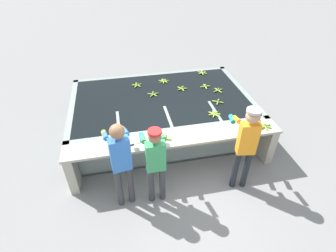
{
  "coord_description": "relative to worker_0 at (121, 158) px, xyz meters",
  "views": [
    {
      "loc": [
        -0.93,
        -3.46,
        3.97
      ],
      "look_at": [
        0.0,
        0.98,
        0.61
      ],
      "focal_mm": 28.0,
      "sensor_mm": 36.0,
      "label": 1
    }
  ],
  "objects": [
    {
      "name": "banana_bunch_ledge_0",
      "position": [
        0.83,
        0.54,
        -0.16
      ],
      "size": [
        0.27,
        0.27,
        0.08
      ],
      "color": "#75A333",
      "rests_on": "work_ledge"
    },
    {
      "name": "banana_bunch_floating_6",
      "position": [
        0.89,
        2.23,
        -0.16
      ],
      "size": [
        0.28,
        0.27,
        0.08
      ],
      "color": "#75A333",
      "rests_on": "wash_tank"
    },
    {
      "name": "banana_bunch_floating_8",
      "position": [
        1.62,
        2.36,
        -0.16
      ],
      "size": [
        0.28,
        0.27,
        0.08
      ],
      "color": "#7FAD33",
      "rests_on": "wash_tank"
    },
    {
      "name": "ground_plane",
      "position": [
        1.05,
        0.31,
        -1.06
      ],
      "size": [
        80.0,
        80.0,
        0.0
      ],
      "primitive_type": "plane",
      "color": "gray",
      "rests_on": "ground"
    },
    {
      "name": "banana_bunch_floating_7",
      "position": [
        2.46,
        2.09,
        -0.16
      ],
      "size": [
        0.28,
        0.28,
        0.08
      ],
      "color": "#7FAD33",
      "rests_on": "wash_tank"
    },
    {
      "name": "worker_1",
      "position": [
        0.56,
        -0.04,
        -0.1
      ],
      "size": [
        0.4,
        0.71,
        1.59
      ],
      "color": "#38383D",
      "rests_on": "ground"
    },
    {
      "name": "worker_0",
      "position": [
        0.0,
        0.0,
        0.0
      ],
      "size": [
        0.47,
        0.74,
        1.74
      ],
      "color": "#38383D",
      "rests_on": "ground"
    },
    {
      "name": "banana_bunch_floating_4",
      "position": [
        1.26,
        2.85,
        -0.16
      ],
      "size": [
        0.27,
        0.28,
        0.08
      ],
      "color": "#8CB738",
      "rests_on": "wash_tank"
    },
    {
      "name": "work_ledge",
      "position": [
        1.05,
        0.53,
        -0.44
      ],
      "size": [
        4.14,
        0.45,
        0.88
      ],
      "color": "#A8A393",
      "rests_on": "ground"
    },
    {
      "name": "banana_bunch_floating_1",
      "position": [
        2.02,
        1.14,
        -0.16
      ],
      "size": [
        0.28,
        0.28,
        0.08
      ],
      "color": "#93BC3D",
      "rests_on": "wash_tank"
    },
    {
      "name": "banana_bunch_floating_3",
      "position": [
        2.22,
        2.34,
        -0.16
      ],
      "size": [
        0.28,
        0.28,
        0.08
      ],
      "color": "#8CB738",
      "rests_on": "wash_tank"
    },
    {
      "name": "banana_bunch_ledge_1",
      "position": [
        2.84,
        0.52,
        -0.16
      ],
      "size": [
        0.28,
        0.28,
        0.08
      ],
      "color": "#7FAD33",
      "rests_on": "work_ledge"
    },
    {
      "name": "banana_bunch_floating_0",
      "position": [
        2.39,
        3.12,
        -0.16
      ],
      "size": [
        0.27,
        0.28,
        0.08
      ],
      "color": "#9EC642",
      "rests_on": "wash_tank"
    },
    {
      "name": "wash_tank",
      "position": [
        1.05,
        2.07,
        -0.62
      ],
      "size": [
        4.14,
        2.65,
        0.88
      ],
      "color": "gray",
      "rests_on": "ground"
    },
    {
      "name": "banana_bunch_floating_5",
      "position": [
        2.27,
        1.58,
        -0.16
      ],
      "size": [
        0.26,
        0.26,
        0.08
      ],
      "color": "#75A333",
      "rests_on": "wash_tank"
    },
    {
      "name": "knife_0",
      "position": [
        0.27,
        0.52,
        -0.17
      ],
      "size": [
        0.34,
        0.14,
        0.02
      ],
      "color": "silver",
      "rests_on": "work_ledge"
    },
    {
      "name": "worker_2",
      "position": [
        2.14,
        -0.05,
        0.02
      ],
      "size": [
        0.48,
        0.75,
        1.75
      ],
      "color": "#1E2328",
      "rests_on": "ground"
    },
    {
      "name": "banana_bunch_floating_2",
      "position": [
        0.56,
        2.77,
        -0.16
      ],
      "size": [
        0.28,
        0.27,
        0.08
      ],
      "color": "#8CB738",
      "rests_on": "wash_tank"
    }
  ]
}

